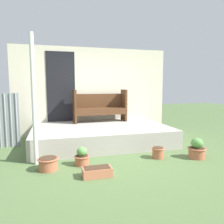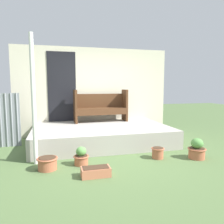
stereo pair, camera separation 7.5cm
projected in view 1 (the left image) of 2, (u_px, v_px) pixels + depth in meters
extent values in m
plane|color=#516B3D|center=(114.00, 155.00, 4.65)|extent=(24.00, 24.00, 0.00)
cube|color=#A8A399|center=(101.00, 135.00, 5.65)|extent=(3.42, 2.16, 0.44)
cube|color=beige|center=(93.00, 92.00, 6.59)|extent=(4.62, 0.06, 2.60)
cube|color=black|center=(61.00, 87.00, 6.28)|extent=(0.80, 0.02, 2.00)
cylinder|color=gray|center=(0.00, 121.00, 5.17)|extent=(0.04, 0.04, 1.31)
cylinder|color=gray|center=(5.00, 121.00, 5.20)|extent=(0.04, 0.04, 1.31)
cylinder|color=gray|center=(11.00, 120.00, 5.23)|extent=(0.04, 0.04, 1.31)
cylinder|color=gray|center=(17.00, 120.00, 5.27)|extent=(0.04, 0.04, 1.31)
cylinder|color=white|center=(34.00, 100.00, 3.99)|extent=(0.08, 0.08, 2.42)
cube|color=#4C2D19|center=(75.00, 107.00, 6.08)|extent=(0.08, 0.40, 0.93)
cube|color=#4C2D19|center=(124.00, 105.00, 6.53)|extent=(0.08, 0.40, 0.93)
cube|color=#4C2D19|center=(100.00, 109.00, 6.31)|extent=(1.43, 0.46, 0.04)
cube|color=#4C2D19|center=(102.00, 113.00, 6.15)|extent=(1.41, 0.09, 0.15)
cube|color=#4C2D19|center=(99.00, 101.00, 6.46)|extent=(1.41, 0.10, 0.40)
cylinder|color=#B26042|center=(48.00, 164.00, 3.84)|extent=(0.33, 0.33, 0.21)
torus|color=#B26042|center=(48.00, 159.00, 3.82)|extent=(0.37, 0.37, 0.02)
cylinder|color=#422D1E|center=(48.00, 158.00, 3.82)|extent=(0.30, 0.30, 0.01)
cylinder|color=#B26042|center=(82.00, 160.00, 4.08)|extent=(0.26, 0.26, 0.17)
torus|color=#B26042|center=(82.00, 157.00, 4.07)|extent=(0.30, 0.30, 0.02)
cylinder|color=#422D1E|center=(82.00, 156.00, 4.07)|extent=(0.24, 0.24, 0.01)
ellipsoid|color=#599347|center=(82.00, 151.00, 4.06)|extent=(0.19, 0.19, 0.17)
cylinder|color=#B26042|center=(158.00, 153.00, 4.47)|extent=(0.23, 0.23, 0.22)
torus|color=#B26042|center=(158.00, 148.00, 4.46)|extent=(0.27, 0.27, 0.02)
cylinder|color=#422D1E|center=(158.00, 148.00, 4.46)|extent=(0.21, 0.21, 0.01)
cylinder|color=#B26042|center=(197.00, 153.00, 4.48)|extent=(0.32, 0.32, 0.21)
torus|color=#B26042|center=(197.00, 149.00, 4.47)|extent=(0.37, 0.37, 0.02)
cylinder|color=#422D1E|center=(197.00, 148.00, 4.46)|extent=(0.30, 0.30, 0.01)
ellipsoid|color=#599347|center=(197.00, 143.00, 4.45)|extent=(0.24, 0.24, 0.21)
cube|color=#C67251|center=(97.00, 172.00, 3.57)|extent=(0.48, 0.24, 0.15)
cube|color=#422D1E|center=(97.00, 167.00, 3.56)|extent=(0.42, 0.20, 0.01)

